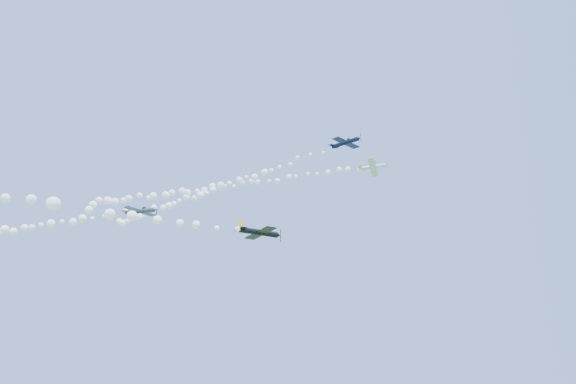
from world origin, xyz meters
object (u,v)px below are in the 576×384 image
(plane_grey, at_px, (141,211))
(plane_black, at_px, (260,232))
(plane_white, at_px, (373,167))
(plane_navy, at_px, (346,142))

(plane_grey, xyz_separation_m, plane_black, (31.49, -15.24, -11.19))
(plane_white, bearing_deg, plane_navy, -98.44)
(plane_white, height_order, plane_grey, plane_white)
(plane_white, relative_size, plane_black, 1.01)
(plane_black, bearing_deg, plane_white, 23.00)
(plane_navy, distance_m, plane_black, 27.30)
(plane_white, relative_size, plane_grey, 0.78)
(plane_navy, height_order, plane_grey, plane_navy)
(plane_white, distance_m, plane_black, 40.75)
(plane_navy, xyz_separation_m, plane_black, (-9.12, -16.42, -19.81))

